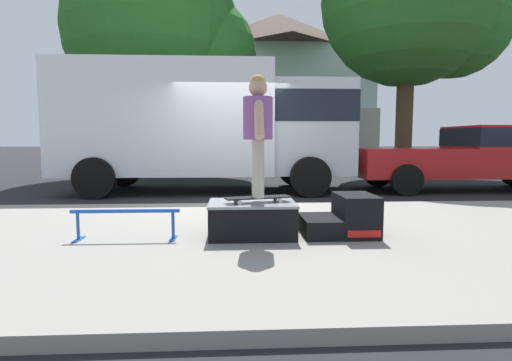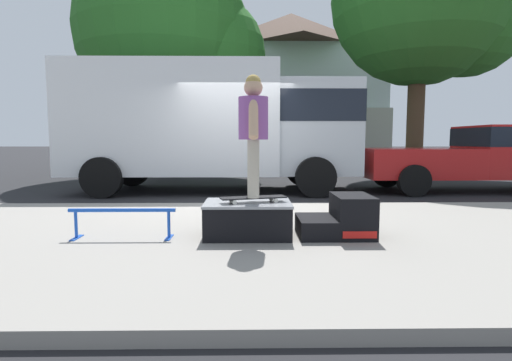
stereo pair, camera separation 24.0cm
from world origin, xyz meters
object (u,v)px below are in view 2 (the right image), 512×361
at_px(skater_kid, 253,126).
at_px(street_tree_main, 173,37).
at_px(grind_rail, 122,217).
at_px(skateboard, 253,198).
at_px(kicker_ramp, 341,219).
at_px(box_truck, 214,122).
at_px(pickup_truck_red, 485,155).
at_px(street_tree_neighbour, 430,2).
at_px(skate_box, 248,218).

height_order(skater_kid, street_tree_main, street_tree_main).
height_order(grind_rail, skater_kid, skater_kid).
distance_m(grind_rail, skateboard, 1.55).
relative_size(kicker_ramp, skateboard, 1.09).
xyz_separation_m(kicker_ramp, skater_kid, (-1.06, -0.05, 1.11)).
relative_size(kicker_ramp, box_truck, 0.13).
xyz_separation_m(box_truck, pickup_truck_red, (6.68, -0.15, -0.81)).
relative_size(skater_kid, street_tree_neighbour, 0.16).
bearing_deg(grind_rail, kicker_ramp, 2.23).
xyz_separation_m(skate_box, street_tree_main, (-2.59, 9.55, 4.43)).
distance_m(skate_box, skateboard, 0.26).
height_order(kicker_ramp, skateboard, kicker_ramp).
bearing_deg(skater_kid, box_truck, 99.78).
relative_size(grind_rail, skateboard, 1.54).
relative_size(skate_box, pickup_truck_red, 0.18).
distance_m(skate_box, street_tree_main, 10.84).
height_order(kicker_ramp, street_tree_main, street_tree_main).
bearing_deg(kicker_ramp, skateboard, -177.46).
bearing_deg(street_tree_main, skateboard, -74.51).
xyz_separation_m(kicker_ramp, grind_rail, (-2.59, -0.10, 0.05)).
bearing_deg(skater_kid, pickup_truck_red, 41.89).
relative_size(skate_box, street_tree_main, 0.13).
bearing_deg(street_tree_neighbour, box_truck, -151.67).
height_order(skate_box, kicker_ramp, kicker_ramp).
bearing_deg(grind_rail, pickup_truck_red, 35.59).
xyz_separation_m(pickup_truck_red, street_tree_neighbour, (0.11, 3.81, 4.87)).
bearing_deg(box_truck, skateboard, -80.22).
bearing_deg(skateboard, box_truck, 99.78).
xyz_separation_m(grind_rail, skateboard, (1.53, 0.05, 0.21)).
bearing_deg(skater_kid, kicker_ramp, 2.54).
height_order(skater_kid, street_tree_neighbour, street_tree_neighbour).
height_order(kicker_ramp, skater_kid, skater_kid).
bearing_deg(skater_kid, street_tree_neighbour, 56.78).
relative_size(skater_kid, street_tree_main, 0.18).
bearing_deg(grind_rail, skate_box, 3.95).
bearing_deg(box_truck, kicker_ramp, -69.46).
relative_size(kicker_ramp, street_tree_main, 0.11).
height_order(kicker_ramp, pickup_truck_red, pickup_truck_red).
bearing_deg(skate_box, grind_rail, -176.05).
distance_m(kicker_ramp, street_tree_neighbour, 11.51).
height_order(skate_box, pickup_truck_red, pickup_truck_red).
relative_size(skateboard, box_truck, 0.12).
distance_m(kicker_ramp, skateboard, 1.09).
bearing_deg(street_tree_neighbour, street_tree_main, 175.83).
distance_m(kicker_ramp, pickup_truck_red, 6.98).
distance_m(skateboard, skater_kid, 0.85).
xyz_separation_m(kicker_ramp, street_tree_main, (-3.72, 9.55, 4.45)).
bearing_deg(skater_kid, skate_box, 145.08).
height_order(kicker_ramp, grind_rail, kicker_ramp).
bearing_deg(grind_rail, street_tree_main, 96.65).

